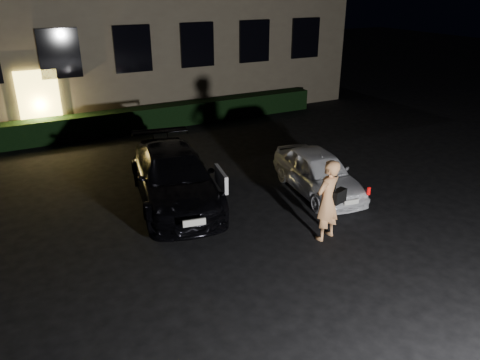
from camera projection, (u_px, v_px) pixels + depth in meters
ground at (293, 261)px, 9.65m from camera, size 80.00×80.00×0.00m
hedge at (142, 119)px, 18.03m from camera, size 15.00×0.70×0.85m
sedan at (174, 177)px, 12.02m from camera, size 2.71×4.96×1.36m
hatch at (318, 172)px, 12.59m from camera, size 1.85×3.59×1.17m
man at (328, 200)px, 10.15m from camera, size 0.85×0.62×1.86m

